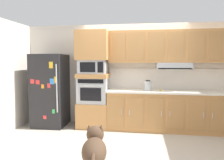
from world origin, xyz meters
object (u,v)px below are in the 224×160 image
at_px(refrigerator, 50,90).
at_px(electric_kettle, 148,86).
at_px(screwdriver, 161,90).
at_px(microwave, 93,67).
at_px(built_in_oven, 94,90).
at_px(dog, 94,148).

bearing_deg(refrigerator, electric_kettle, 0.49).
relative_size(refrigerator, screwdriver, 11.65).
bearing_deg(microwave, built_in_oven, 179.23).
distance_m(refrigerator, built_in_oven, 1.08).
bearing_deg(refrigerator, screwdriver, 0.84).
distance_m(refrigerator, microwave, 1.22).
height_order(electric_kettle, dog, electric_kettle).
relative_size(built_in_oven, dog, 0.70).
distance_m(refrigerator, electric_kettle, 2.37).
distance_m(built_in_oven, dog, 2.31).
xyz_separation_m(refrigerator, electric_kettle, (2.37, 0.02, 0.15)).
bearing_deg(refrigerator, dog, -52.92).
distance_m(refrigerator, screwdriver, 2.67).
bearing_deg(screwdriver, microwave, 178.98).
bearing_deg(microwave, electric_kettle, -2.10).
xyz_separation_m(refrigerator, screwdriver, (2.67, 0.04, 0.05)).
xyz_separation_m(electric_kettle, dog, (-0.75, -2.15, -0.60)).
xyz_separation_m(built_in_oven, screwdriver, (1.59, -0.03, 0.03)).
bearing_deg(built_in_oven, electric_kettle, -2.10).
distance_m(screwdriver, dog, 2.47).
height_order(microwave, screwdriver, microwave).
bearing_deg(electric_kettle, dog, -109.31).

